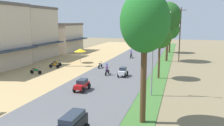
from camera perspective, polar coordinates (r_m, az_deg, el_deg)
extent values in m
cube|color=#2D3847|center=(36.95, -23.67, 2.75)|extent=(1.20, 12.35, 0.25)
cube|color=#C6B299|center=(49.10, -19.04, 6.67)|extent=(6.70, 9.43, 9.60)
cube|color=#2D3847|center=(47.05, -14.98, 4.64)|extent=(1.20, 9.43, 0.25)
cube|color=#59514C|center=(49.11, -19.39, 12.55)|extent=(6.90, 9.63, 0.50)
cube|color=#C6B299|center=(58.68, -12.63, 5.86)|extent=(8.22, 9.64, 6.40)
cube|color=#2D3847|center=(56.56, -8.42, 5.72)|extent=(1.20, 9.64, 0.25)
cube|color=#59514C|center=(58.54, -12.76, 9.23)|extent=(8.42, 9.84, 0.50)
cylinder|color=black|center=(33.73, -17.21, -2.19)|extent=(0.56, 0.06, 0.56)
cylinder|color=black|center=(34.43, -18.94, -2.05)|extent=(0.56, 0.06, 0.56)
cube|color=#333338|center=(34.04, -18.10, -1.82)|extent=(1.12, 0.12, 0.12)
ellipsoid|color=#14722D|center=(33.97, -18.00, -1.60)|extent=(0.64, 0.28, 0.32)
cube|color=black|center=(34.15, -18.51, -1.36)|extent=(0.44, 0.20, 0.10)
cylinder|color=#A5A8AD|center=(33.71, -17.32, -1.74)|extent=(0.26, 0.05, 0.68)
cylinder|color=black|center=(33.67, -17.44, -1.11)|extent=(0.04, 0.54, 0.04)
cylinder|color=black|center=(37.42, -13.09, -0.82)|extent=(0.56, 0.06, 0.56)
cylinder|color=black|center=(38.04, -14.72, -0.72)|extent=(0.56, 0.06, 0.56)
cube|color=#333338|center=(37.70, -13.92, -0.50)|extent=(1.12, 0.12, 0.12)
ellipsoid|color=orange|center=(37.63, -13.83, -0.30)|extent=(0.64, 0.28, 0.32)
cube|color=black|center=(37.79, -14.31, -0.09)|extent=(0.44, 0.20, 0.10)
cylinder|color=#A5A8AD|center=(37.40, -13.19, -0.41)|extent=(0.26, 0.05, 0.68)
cylinder|color=black|center=(37.37, -13.29, 0.15)|extent=(0.04, 0.54, 0.04)
cylinder|color=black|center=(39.08, -12.56, -0.35)|extent=(0.56, 0.06, 0.56)
cylinder|color=black|center=(39.69, -14.13, -0.26)|extent=(0.56, 0.06, 0.56)
cube|color=#333338|center=(39.35, -13.36, -0.04)|extent=(1.12, 0.12, 0.12)
ellipsoid|color=orange|center=(39.28, -13.27, 0.15)|extent=(0.64, 0.28, 0.32)
cube|color=black|center=(39.44, -13.73, 0.35)|extent=(0.44, 0.20, 0.10)
cylinder|color=#A5A8AD|center=(39.06, -12.65, 0.05)|extent=(0.26, 0.05, 0.68)
cylinder|color=black|center=(39.03, -12.75, 0.58)|extent=(0.04, 0.54, 0.04)
cylinder|color=#99999E|center=(41.62, -7.73, 1.50)|extent=(0.05, 0.05, 2.10)
cone|color=gold|center=(41.46, -7.76, 3.14)|extent=(2.20, 2.20, 0.55)
cylinder|color=#4C351E|center=(16.62, 7.66, -4.53)|extent=(0.42, 0.42, 6.01)
ellipsoid|color=#1E6522|center=(16.09, 8.01, 10.04)|extent=(3.38, 3.38, 4.28)
cylinder|color=#4C351E|center=(30.32, 11.39, 0.54)|extent=(0.26, 0.26, 4.52)
ellipsoid|color=#285D1C|center=(29.97, 11.60, 6.41)|extent=(3.02, 3.02, 3.09)
cylinder|color=#4C351E|center=(44.07, 13.28, 4.74)|extent=(0.39, 0.39, 6.60)
ellipsoid|color=#1F521C|center=(43.91, 13.53, 10.91)|extent=(4.63, 4.63, 5.23)
cylinder|color=#4C351E|center=(56.58, 13.87, 4.59)|extent=(0.39, 0.39, 4.17)
ellipsoid|color=#246220|center=(56.38, 14.01, 7.97)|extent=(4.23, 4.23, 4.55)
cylinder|color=gray|center=(22.71, 9.81, 2.21)|extent=(0.16, 0.16, 8.25)
cylinder|color=gray|center=(22.62, 8.32, 12.32)|extent=(1.40, 0.08, 0.08)
ellipsoid|color=silver|center=(22.72, 6.53, 12.18)|extent=(0.36, 0.20, 0.14)
cylinder|color=gray|center=(22.46, 11.94, 12.23)|extent=(1.40, 0.08, 0.08)
ellipsoid|color=silver|center=(22.41, 13.75, 11.99)|extent=(0.36, 0.20, 0.14)
cylinder|color=gray|center=(51.20, 13.56, 5.90)|extent=(0.16, 0.16, 7.43)
cylinder|color=gray|center=(51.12, 12.93, 9.92)|extent=(1.40, 0.08, 0.08)
ellipsoid|color=silver|center=(51.17, 12.13, 9.87)|extent=(0.36, 0.20, 0.14)
cylinder|color=gray|center=(51.05, 14.52, 9.86)|extent=(1.40, 0.08, 0.08)
ellipsoid|color=silver|center=(51.03, 15.31, 9.74)|extent=(0.36, 0.20, 0.14)
cylinder|color=brown|center=(43.43, 16.22, 6.51)|extent=(0.20, 0.20, 9.70)
cube|color=#473323|center=(43.41, 16.51, 12.24)|extent=(1.80, 0.10, 0.10)
cube|color=black|center=(14.98, -9.37, -14.94)|extent=(0.95, 2.40, 0.95)
cube|color=#232B38|center=(14.64, -9.62, -12.78)|extent=(0.87, 2.00, 0.35)
cube|color=red|center=(24.80, -7.35, -5.41)|extent=(0.88, 2.25, 0.44)
cube|color=#232B38|center=(24.78, -7.28, -4.41)|extent=(0.81, 1.30, 0.40)
cylinder|color=black|center=(25.77, -7.62, -5.40)|extent=(0.11, 0.64, 0.64)
cylinder|color=black|center=(25.40, -5.57, -5.59)|extent=(0.11, 0.64, 0.64)
cylinder|color=black|center=(24.36, -9.17, -6.36)|extent=(0.11, 0.64, 0.64)
cylinder|color=black|center=(23.96, -7.02, -6.58)|extent=(0.11, 0.64, 0.64)
cube|color=silver|center=(30.93, 2.68, -2.22)|extent=(0.84, 1.95, 0.50)
cube|color=#232B38|center=(30.89, 2.71, -1.39)|extent=(0.77, 1.10, 0.40)
cylinder|color=black|center=(30.22, 3.23, -3.06)|extent=(0.10, 0.60, 0.60)
cylinder|color=black|center=(30.44, 1.50, -2.95)|extent=(0.10, 0.60, 0.60)
cylinder|color=black|center=(31.56, 3.81, -2.51)|extent=(0.10, 0.60, 0.60)
cylinder|color=black|center=(31.77, 2.16, -2.41)|extent=(0.10, 0.60, 0.60)
cylinder|color=black|center=(32.42, -0.85, -2.18)|extent=(0.06, 0.56, 0.56)
cylinder|color=black|center=(31.27, -1.52, -2.64)|extent=(0.06, 0.56, 0.56)
cube|color=#333338|center=(31.80, -1.18, -2.09)|extent=(0.12, 1.12, 0.12)
ellipsoid|color=#8C1E8C|center=(31.85, -1.14, -1.82)|extent=(0.28, 0.64, 0.32)
cube|color=black|center=(31.49, -1.33, -1.73)|extent=(0.20, 0.44, 0.10)
cylinder|color=#A5A8AD|center=(32.31, -0.88, -1.74)|extent=(0.05, 0.26, 0.68)
cylinder|color=black|center=(32.18, -0.91, -1.11)|extent=(0.54, 0.04, 0.04)
ellipsoid|color=#724C8C|center=(31.49, -1.29, -0.99)|extent=(0.36, 0.28, 0.64)
sphere|color=blue|center=(31.45, -1.27, -0.26)|extent=(0.28, 0.28, 0.28)
cylinder|color=#2D2D38|center=(31.75, -1.47, -2.08)|extent=(0.12, 0.12, 0.48)
cylinder|color=#2D2D38|center=(31.67, -0.99, -2.11)|extent=(0.12, 0.12, 0.48)
cylinder|color=black|center=(37.20, -2.57, -0.60)|extent=(0.06, 0.56, 0.56)
cylinder|color=black|center=(36.05, -3.21, -0.95)|extent=(0.06, 0.56, 0.56)
cube|color=#333338|center=(36.60, -2.89, -0.50)|extent=(0.12, 1.12, 0.12)
ellipsoid|color=silver|center=(36.64, -2.85, -0.26)|extent=(0.28, 0.64, 0.32)
cube|color=black|center=(36.29, -3.04, -0.17)|extent=(0.20, 0.44, 0.10)
cylinder|color=#A5A8AD|center=(37.10, -2.61, -0.21)|extent=(0.05, 0.26, 0.68)
cylinder|color=black|center=(36.98, -2.64, 0.34)|extent=(0.54, 0.04, 0.04)
cylinder|color=black|center=(47.62, 4.85, 1.72)|extent=(0.06, 0.56, 0.56)
cylinder|color=black|center=(46.42, 4.54, 1.50)|extent=(0.06, 0.56, 0.56)
cube|color=#333338|center=(46.99, 4.70, 1.83)|extent=(0.12, 1.12, 0.12)
ellipsoid|color=#14722D|center=(47.05, 4.72, 2.01)|extent=(0.28, 0.64, 0.32)
cube|color=black|center=(46.68, 4.63, 2.10)|extent=(0.20, 0.44, 0.10)
cylinder|color=#A5A8AD|center=(47.52, 4.84, 2.03)|extent=(0.05, 0.26, 0.68)
cylinder|color=black|center=(47.42, 4.83, 2.46)|extent=(0.54, 0.04, 0.04)
ellipsoid|color=#724C8C|center=(46.71, 4.66, 2.60)|extent=(0.36, 0.28, 0.64)
sphere|color=blue|center=(46.70, 4.68, 3.09)|extent=(0.28, 0.28, 0.28)
cylinder|color=#2D2D38|center=(46.92, 4.51, 1.84)|extent=(0.12, 0.12, 0.48)
cylinder|color=#2D2D38|center=(46.87, 4.84, 1.83)|extent=(0.12, 0.12, 0.48)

